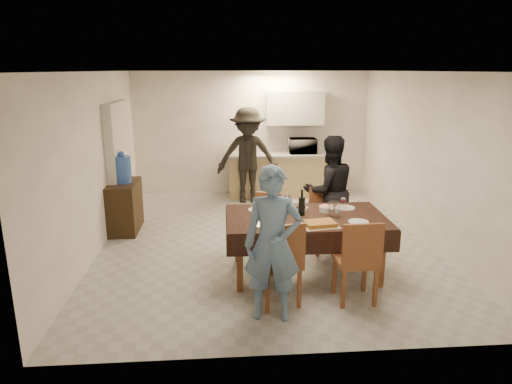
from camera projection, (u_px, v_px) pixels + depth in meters
floor at (264, 241)px, 7.24m from camera, size 5.00×6.00×0.02m
ceiling at (265, 71)px, 6.56m from camera, size 5.00×6.00×0.02m
wall_back at (251, 133)px, 9.79m from camera, size 5.00×0.02×2.60m
wall_front at (297, 225)px, 4.01m from camera, size 5.00×0.02×2.60m
wall_left at (96, 163)px, 6.71m from camera, size 0.02×6.00×2.60m
wall_right at (425, 158)px, 7.08m from camera, size 0.02×6.00×2.60m
stub_partition at (120, 163)px, 7.94m from camera, size 0.15×1.40×2.10m
kitchen_base_cabinet at (281, 176)px, 9.75m from camera, size 2.20×0.60×0.86m
kitchen_worktop at (281, 155)px, 9.63m from camera, size 2.24×0.64×0.05m
upper_cabinet at (295, 108)px, 9.54m from camera, size 1.20×0.34×0.70m
dining_table at (306, 219)px, 5.88m from camera, size 2.05×1.21×0.80m
chair_near_left at (279, 256)px, 5.07m from camera, size 0.55×0.56×0.55m
chair_near_right at (359, 254)px, 5.14m from camera, size 0.47×0.47×0.55m
chair_far_left at (266, 220)px, 6.55m from camera, size 0.51×0.51×0.47m
chair_far_right at (328, 216)px, 6.60m from camera, size 0.47×0.47×0.51m
console at (125, 207)px, 7.61m from camera, size 0.45×0.89×0.83m
water_jug at (122, 169)px, 7.44m from camera, size 0.29×0.29×0.44m
wine_bottle at (302, 202)px, 5.87m from camera, size 0.09×0.09×0.35m
water_pitcher at (334, 209)px, 5.82m from camera, size 0.13×0.13×0.20m
savoury_tart at (320, 224)px, 5.51m from camera, size 0.47×0.38×0.05m
salad_bowl at (326, 209)px, 6.06m from camera, size 0.18×0.18×0.07m
mushroom_dish at (299, 208)px, 6.13m from camera, size 0.22×0.22×0.04m
wine_glass_a at (265, 217)px, 5.57m from camera, size 0.08×0.08×0.18m
wine_glass_b at (343, 203)px, 6.13m from camera, size 0.08×0.08×0.17m
wine_glass_c at (287, 202)px, 6.12m from camera, size 0.09×0.09×0.21m
plate_near_left at (262, 224)px, 5.54m from camera, size 0.26×0.26×0.01m
plate_near_right at (358, 222)px, 5.63m from camera, size 0.25×0.25×0.01m
plate_far_left at (258, 210)px, 6.11m from camera, size 0.25×0.25×0.01m
plate_far_right at (345, 208)px, 6.20m from camera, size 0.25×0.25×0.01m
microwave at (303, 146)px, 9.62m from camera, size 0.57×0.38×0.31m
person_near at (273, 244)px, 4.81m from camera, size 0.67×0.49×1.69m
person_far at (329, 191)px, 6.91m from camera, size 0.93×0.78×1.69m
person_kitchen at (248, 156)px, 9.13m from camera, size 1.24×0.71×1.91m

